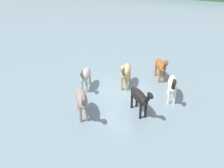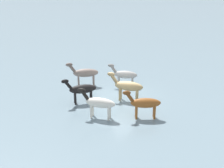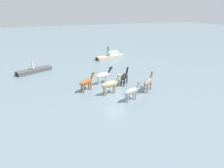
% 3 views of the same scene
% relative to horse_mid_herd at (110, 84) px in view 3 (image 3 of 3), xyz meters
% --- Properties ---
extents(ground_plane, '(178.20, 178.20, 0.00)m').
position_rel_horse_mid_herd_xyz_m(ground_plane, '(-0.01, -0.68, -1.13)').
color(ground_plane, slate).
extents(horse_mid_herd, '(1.06, 2.64, 2.04)m').
position_rel_horse_mid_herd_xyz_m(horse_mid_herd, '(0.00, 0.00, 0.00)').
color(horse_mid_herd, tan).
rests_on(horse_mid_herd, ground_plane).
extents(horse_rear_stallion, '(1.03, 2.49, 1.93)m').
position_rel_horse_mid_herd_xyz_m(horse_rear_stallion, '(3.20, -0.35, -0.06)').
color(horse_rear_stallion, silver).
rests_on(horse_rear_stallion, ground_plane).
extents(horse_gray_outer, '(1.13, 2.34, 1.84)m').
position_rel_horse_mid_herd_xyz_m(horse_gray_outer, '(-2.24, -1.42, -0.11)').
color(horse_gray_outer, '#9E9993').
rests_on(horse_gray_outer, ground_plane).
extents(horse_dark_mare, '(2.00, 1.96, 1.89)m').
position_rel_horse_mid_herd_xyz_m(horse_dark_mare, '(1.94, -2.60, -0.09)').
color(horse_dark_mare, black).
rests_on(horse_dark_mare, ground_plane).
extents(horse_chestnut_trailing, '(1.58, 2.29, 1.90)m').
position_rel_horse_mid_herd_xyz_m(horse_chestnut_trailing, '(1.78, 2.12, -0.08)').
color(horse_chestnut_trailing, brown).
rests_on(horse_chestnut_trailing, ground_plane).
extents(horse_pinto_flank, '(1.92, 2.26, 2.00)m').
position_rel_horse_mid_herd_xyz_m(horse_pinto_flank, '(-0.75, -4.22, -0.02)').
color(horse_pinto_flank, gray).
rests_on(horse_pinto_flank, ground_plane).
extents(boat_skiff_near, '(3.23, 5.02, 0.75)m').
position_rel_horse_mid_herd_xyz_m(boat_skiff_near, '(11.01, 7.54, -0.95)').
color(boat_skiff_near, '#4C4C51').
rests_on(boat_skiff_near, ground_plane).
extents(boat_tender_starboard, '(2.84, 5.77, 1.37)m').
position_rel_horse_mid_herd_xyz_m(boat_tender_starboard, '(14.55, -5.69, -0.80)').
color(boat_tender_starboard, '#B7AD93').
rests_on(boat_tender_starboard, ground_plane).
extents(person_helmsman_aft, '(0.32, 0.32, 1.19)m').
position_rel_horse_mid_herd_xyz_m(person_helmsman_aft, '(10.85, 7.63, 0.02)').
color(person_helmsman_aft, silver).
rests_on(person_helmsman_aft, boat_skiff_near).
extents(person_boatman_standing, '(0.32, 0.32, 1.19)m').
position_rel_horse_mid_herd_xyz_m(person_boatman_standing, '(14.77, -5.33, 0.64)').
color(person_boatman_standing, '#338C4C').
rests_on(person_boatman_standing, boat_tender_starboard).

